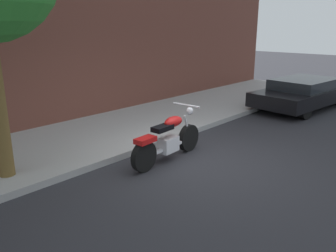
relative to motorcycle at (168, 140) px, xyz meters
The scene contains 4 objects.
ground_plane 0.74m from the motorcycle, 53.61° to the right, with size 60.00×60.00×0.00m, color #28282D.
sidewalk 2.39m from the motorcycle, 81.42° to the left, with size 20.73×3.21×0.14m, color #999999.
motorcycle is the anchor object (origin of this frame).
parked_car_black 6.77m from the motorcycle, ahead, with size 4.54×2.20×1.03m.
Camera 1 is at (-5.47, -4.22, 2.79)m, focal length 37.20 mm.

